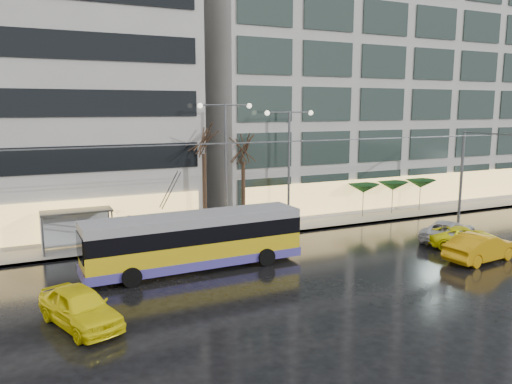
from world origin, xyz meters
TOP-DOWN VIEW (x-y plane):
  - ground at (0.00, 0.00)m, footprint 140.00×140.00m
  - sidewalk at (2.00, 14.00)m, footprint 80.00×10.00m
  - kerb at (2.00, 9.05)m, footprint 80.00×0.10m
  - building_right at (19.00, 19.00)m, footprint 32.00×14.00m
  - trolleybus at (-2.45, 4.27)m, footprint 12.19×4.83m
  - catenary at (1.00, 7.94)m, footprint 42.24×5.12m
  - bus_shelter at (-8.38, 10.69)m, footprint 4.20×1.60m
  - street_lamp_near at (2.00, 10.80)m, footprint 3.96×0.36m
  - street_lamp_far at (7.00, 10.80)m, footprint 3.96×0.36m
  - tree_a at (0.50, 11.00)m, footprint 3.20×3.20m
  - tree_b at (3.50, 11.20)m, footprint 3.20×3.20m
  - parasol_a at (14.00, 11.00)m, footprint 2.50×2.50m
  - parasol_b at (17.00, 11.00)m, footprint 2.50×2.50m
  - parasol_c at (20.00, 11.00)m, footprint 2.50×2.50m
  - taxi_a at (-9.03, -0.75)m, footprint 3.41×5.10m
  - taxi_b at (13.19, -1.37)m, footprint 5.11×2.26m
  - taxi_c at (14.64, 1.20)m, footprint 5.23×4.03m
  - sedan_silver at (14.82, 2.75)m, footprint 5.60×4.25m
  - pedestrian_a at (-5.43, 11.11)m, footprint 1.07×1.09m
  - pedestrian_b at (-4.62, 11.95)m, footprint 0.90×0.77m
  - pedestrian_c at (-8.34, 11.82)m, footprint 1.24×1.05m

SIDE VIEW (x-z plane):
  - ground at x=0.00m, z-range 0.00..0.00m
  - sidewalk at x=2.00m, z-range 0.00..0.15m
  - kerb at x=2.00m, z-range 0.00..0.15m
  - taxi_c at x=14.64m, z-range 0.00..1.32m
  - sedan_silver at x=14.82m, z-range 0.00..1.41m
  - taxi_a at x=-9.03m, z-range 0.00..1.61m
  - taxi_b at x=13.19m, z-range 0.00..1.63m
  - pedestrian_b at x=-4.62m, z-range 0.15..1.77m
  - pedestrian_c at x=-8.34m, z-range 0.21..2.32m
  - trolleybus at x=-2.45m, z-range -1.29..4.33m
  - pedestrian_a at x=-5.43m, z-range 0.53..2.72m
  - bus_shelter at x=-8.38m, z-range 0.71..3.22m
  - parasol_a at x=14.00m, z-range 1.12..3.77m
  - parasol_b at x=17.00m, z-range 1.12..3.77m
  - parasol_c at x=20.00m, z-range 1.12..3.77m
  - catenary at x=1.00m, z-range 0.75..7.75m
  - street_lamp_far at x=7.00m, z-range 1.45..9.98m
  - street_lamp_near at x=2.00m, z-range 1.48..10.51m
  - tree_b at x=3.50m, z-range 2.55..10.25m
  - tree_a at x=0.50m, z-range 2.89..11.29m
  - building_right at x=19.00m, z-range 0.15..25.15m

